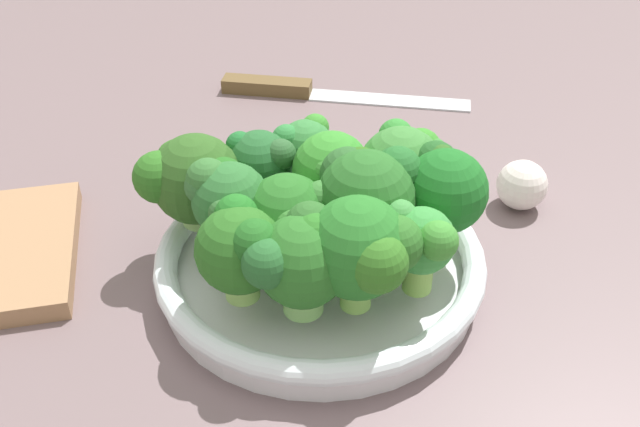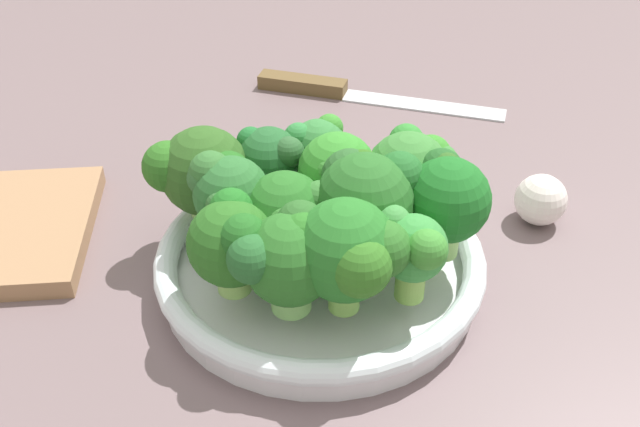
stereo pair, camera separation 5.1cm
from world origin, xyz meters
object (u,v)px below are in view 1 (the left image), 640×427
Objects in this scene: broccoli_floret_8 at (360,249)px; broccoli_floret_11 at (443,187)px; broccoli_floret_1 at (366,193)px; broccoli_floret_5 at (421,241)px; knife at (310,91)px; broccoli_floret_10 at (194,179)px; broccoli_floret_12 at (260,163)px; garlic_bulb at (522,185)px; broccoli_floret_9 at (330,171)px; broccoli_floret_3 at (226,199)px; broccoli_floret_7 at (241,247)px; bowl at (320,263)px; broccoli_floret_4 at (292,218)px; broccoli_floret_2 at (304,147)px; broccoli_floret_6 at (405,166)px; broccoli_floret_0 at (298,259)px.

broccoli_floret_8 reaches higher than broccoli_floret_11.
broccoli_floret_1 is at bearing 179.43° from broccoli_floret_11.
broccoli_floret_5 is 35.91cm from knife.
broccoli_floret_10 is (-13.56, 10.71, -0.20)cm from broccoli_floret_5.
broccoli_floret_12 reaches higher than garlic_bulb.
broccoli_floret_9 reaches higher than broccoli_floret_12.
garlic_bulb is (24.93, 4.58, -5.53)cm from broccoli_floret_3.
broccoli_floret_8 is (7.04, -2.76, 0.76)cm from broccoli_floret_7.
bowl is 5.70cm from broccoli_floret_4.
bowl is 19.38cm from garlic_bulb.
broccoli_floret_1 is 1.38× the size of broccoli_floret_2.
broccoli_floret_3 is 10.60cm from broccoli_floret_8.
broccoli_floret_11 reaches higher than broccoli_floret_4.
broccoli_floret_6 is 15.42cm from broccoli_floret_10.
garlic_bulb is at bearing -7.36° from broccoli_floret_2.
broccoli_floret_1 reaches higher than broccoli_floret_9.
bowl is 5.68× the size of garlic_bulb.
broccoli_floret_2 is 0.91× the size of broccoli_floret_5.
broccoli_floret_2 is at bearing 109.42° from broccoli_floret_5.
broccoli_floret_10 is at bearing 104.29° from broccoli_floret_7.
knife is (-2.97, 30.42, -7.18)cm from broccoli_floret_11.
bowl is 29.99cm from knife.
broccoli_floret_0 reaches higher than broccoli_floret_2.
broccoli_floret_6 is at bearing 78.74° from broccoli_floret_5.
broccoli_floret_2 is 1.40× the size of garlic_bulb.
broccoli_floret_6 reaches higher than broccoli_floret_0.
broccoli_floret_8 is (-6.02, -9.54, 0.66)cm from broccoli_floret_6.
knife is (11.63, 33.33, -6.63)cm from broccoli_floret_7.
bowl is 2.94× the size of broccoli_floret_1.
broccoli_floret_2 is 14.54cm from broccoli_floret_5.
broccoli_floret_1 is 17.87cm from garlic_bulb.
broccoli_floret_9 is at bearing -98.91° from knife.
broccoli_floret_12 is at bearing 125.70° from broccoli_floret_5.
broccoli_floret_11 is at bearing 11.30° from broccoli_floret_7.
bowl is 8.74cm from broccoli_floret_12.
knife is 27.24cm from garlic_bulb.
broccoli_floret_0 is 1.12× the size of broccoli_floret_12.
broccoli_floret_1 is at bearing -71.04° from broccoli_floret_9.
broccoli_floret_3 is (-3.64, 6.87, 0.37)cm from broccoli_floret_0.
broccoli_floret_11 is (1.54, -3.87, 0.45)cm from broccoli_floret_6.
broccoli_floret_6 is 1.72× the size of garlic_bulb.
broccoli_floret_0 reaches higher than broccoli_floret_7.
broccoli_floret_5 is at bearing -38.30° from broccoli_floret_10.
knife is (7.76, 30.40, -6.23)cm from broccoli_floret_4.
broccoli_floret_4 reaches higher than broccoli_floret_5.
broccoli_floret_2 is 13.44cm from broccoli_floret_7.
broccoli_floret_0 is 0.98× the size of broccoli_floret_6.
broccoli_floret_11 reaches higher than broccoli_floret_9.
garlic_bulb is at bearing 1.42° from broccoli_floret_10.
broccoli_floret_8 is at bearing -108.91° from broccoli_floret_1.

